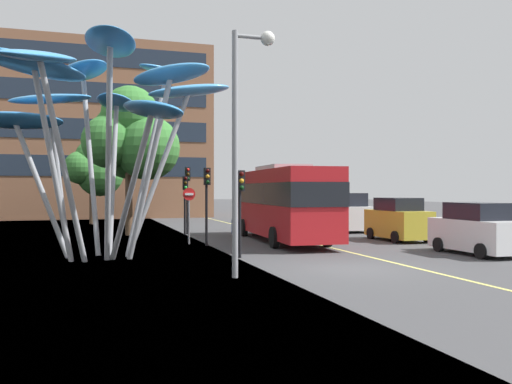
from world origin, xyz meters
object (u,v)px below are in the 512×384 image
at_px(traffic_light_opposite, 185,192).
at_px(no_entry_sign, 189,207).
at_px(car_parked_far, 346,213).
at_px(car_parked_near, 477,230).
at_px(pedestrian, 236,235).
at_px(street_lamp, 244,120).
at_px(leaf_sculpture, 98,95).
at_px(red_bus, 282,200).
at_px(traffic_light_island_mid, 188,186).
at_px(traffic_light_kerb_near, 240,194).
at_px(car_parked_mid, 398,220).
at_px(traffic_light_kerb_far, 207,189).

xyz_separation_m(traffic_light_opposite, no_entry_sign, (-0.72, -5.15, -0.67)).
distance_m(traffic_light_opposite, car_parked_far, 10.24).
relative_size(car_parked_near, no_entry_sign, 1.54).
distance_m(car_parked_far, pedestrian, 14.21).
bearing_deg(street_lamp, leaf_sculpture, 125.31).
bearing_deg(pedestrian, red_bus, 53.13).
relative_size(leaf_sculpture, traffic_light_island_mid, 2.63).
distance_m(traffic_light_kerb_near, car_parked_mid, 10.67).
relative_size(car_parked_far, pedestrian, 2.67).
xyz_separation_m(car_parked_far, street_lamp, (-11.07, -15.18, 3.60)).
bearing_deg(car_parked_near, street_lamp, -166.06).
bearing_deg(traffic_light_kerb_far, car_parked_mid, -2.15).
bearing_deg(traffic_light_kerb_near, traffic_light_island_mid, 89.95).
height_order(car_parked_mid, car_parked_far, car_parked_far).
xyz_separation_m(car_parked_near, car_parked_far, (0.54, 12.57, 0.13)).
bearing_deg(red_bus, no_entry_sign, 179.72).
bearing_deg(pedestrian, car_parked_mid, 20.86).
height_order(red_bus, car_parked_far, red_bus).
distance_m(car_parked_near, pedestrian, 9.72).
distance_m(leaf_sculpture, traffic_light_kerb_far, 6.91).
relative_size(red_bus, traffic_light_kerb_near, 3.31).
height_order(traffic_light_island_mid, car_parked_near, traffic_light_island_mid).
relative_size(street_lamp, pedestrian, 4.48).
height_order(traffic_light_opposite, pedestrian, traffic_light_opposite).
bearing_deg(car_parked_near, car_parked_mid, 88.26).
bearing_deg(pedestrian, car_parked_far, 45.55).
relative_size(traffic_light_island_mid, street_lamp, 0.53).
bearing_deg(pedestrian, leaf_sculpture, 172.07).
bearing_deg(no_entry_sign, pedestrian, -79.82).
height_order(red_bus, no_entry_sign, red_bus).
bearing_deg(red_bus, street_lamp, -116.00).
xyz_separation_m(leaf_sculpture, car_parked_near, (14.61, -3.15, -5.18)).
distance_m(traffic_light_kerb_near, street_lamp, 4.99).
height_order(traffic_light_kerb_far, car_parked_near, traffic_light_kerb_far).
bearing_deg(red_bus, traffic_light_island_mid, 125.00).
relative_size(traffic_light_opposite, car_parked_near, 0.82).
height_order(traffic_light_opposite, car_parked_far, traffic_light_opposite).
height_order(red_bus, leaf_sculpture, leaf_sculpture).
bearing_deg(traffic_light_opposite, red_bus, -52.09).
relative_size(traffic_light_opposite, no_entry_sign, 1.26).
bearing_deg(no_entry_sign, leaf_sculpture, -134.25).
bearing_deg(red_bus, car_parked_far, 39.47).
relative_size(red_bus, pedestrian, 6.70).
relative_size(leaf_sculpture, car_parked_near, 2.47).
bearing_deg(street_lamp, pedestrian, 77.46).
height_order(car_parked_far, street_lamp, street_lamp).
bearing_deg(traffic_light_kerb_far, car_parked_far, 30.85).
xyz_separation_m(traffic_light_island_mid, no_entry_sign, (-0.91, -5.45, -1.03)).
height_order(traffic_light_kerb_far, street_lamp, street_lamp).
bearing_deg(car_parked_mid, traffic_light_opposite, 146.00).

